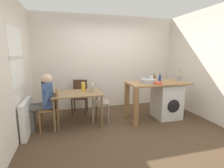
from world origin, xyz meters
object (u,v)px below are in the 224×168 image
(chair_opposite, at_px, (98,100))
(washing_machine, at_px, (166,101))
(vase, at_px, (83,87))
(dining_table, at_px, (77,97))
(chair_spare_by_wall, at_px, (80,94))
(bottle_clear_small, at_px, (160,78))
(utensil_crock, at_px, (179,78))
(bottle_squat_brown, at_px, (154,78))
(mixing_bowl, at_px, (158,83))
(chair_person_seat, at_px, (52,106))
(bottle_tall_green, at_px, (152,78))
(seated_person, at_px, (44,99))

(chair_opposite, distance_m, washing_machine, 1.75)
(vase, bearing_deg, dining_table, -146.31)
(chair_spare_by_wall, xyz_separation_m, bottle_clear_small, (1.94, -0.83, 0.50))
(chair_spare_by_wall, relative_size, utensil_crock, 3.00)
(dining_table, xyz_separation_m, utensil_crock, (2.57, -0.13, 0.35))
(bottle_clear_small, xyz_separation_m, utensil_crock, (0.51, -0.07, -0.02))
(bottle_squat_brown, bearing_deg, utensil_crock, -18.32)
(chair_opposite, distance_m, bottle_squat_brown, 1.57)
(dining_table, relative_size, mixing_bowl, 5.72)
(chair_spare_by_wall, height_order, utensil_crock, utensil_crock)
(dining_table, xyz_separation_m, chair_opposite, (0.48, 0.06, -0.14))
(chair_person_seat, relative_size, chair_opposite, 1.00)
(chair_opposite, height_order, utensil_crock, utensil_crock)
(dining_table, height_order, bottle_tall_green, bottle_tall_green)
(bottle_tall_green, relative_size, bottle_clear_small, 0.89)
(chair_person_seat, xyz_separation_m, utensil_crock, (3.12, -0.03, 0.48))
(washing_machine, xyz_separation_m, utensil_crock, (0.37, 0.05, 0.56))
(chair_spare_by_wall, distance_m, bottle_tall_green, 1.97)
(chair_person_seat, xyz_separation_m, washing_machine, (2.75, -0.09, -0.08))
(utensil_crock, bearing_deg, seated_person, 179.57)
(chair_opposite, distance_m, vase, 0.47)
(chair_person_seat, height_order, vase, vase)
(bottle_clear_small, bearing_deg, vase, 175.30)
(washing_machine, xyz_separation_m, bottle_clear_small, (-0.15, 0.12, 0.58))
(dining_table, distance_m, bottle_squat_brown, 2.00)
(dining_table, distance_m, chair_person_seat, 0.57)
(washing_machine, distance_m, mixing_bowl, 0.67)
(utensil_crock, bearing_deg, chair_opposite, 174.71)
(chair_opposite, relative_size, bottle_squat_brown, 4.96)
(chair_person_seat, xyz_separation_m, mixing_bowl, (2.37, -0.28, 0.44))
(washing_machine, bearing_deg, utensil_crock, 8.10)
(dining_table, relative_size, chair_spare_by_wall, 1.22)
(dining_table, height_order, seated_person, seated_person)
(dining_table, distance_m, chair_spare_by_wall, 0.79)
(bottle_squat_brown, height_order, bottle_clear_small, bottle_clear_small)
(dining_table, height_order, mixing_bowl, mixing_bowl)
(chair_opposite, height_order, bottle_squat_brown, bottle_squat_brown)
(bottle_clear_small, bearing_deg, washing_machine, -40.24)
(washing_machine, relative_size, mixing_bowl, 4.47)
(mixing_bowl, height_order, utensil_crock, utensil_crock)
(seated_person, xyz_separation_m, bottle_squat_brown, (2.68, 0.18, 0.33))
(utensil_crock, bearing_deg, dining_table, 177.13)
(bottle_tall_green, distance_m, bottle_clear_small, 0.22)
(seated_person, height_order, utensil_crock, utensil_crock)
(washing_machine, height_order, mixing_bowl, mixing_bowl)
(chair_spare_by_wall, relative_size, bottle_squat_brown, 4.96)
(bottle_clear_small, xyz_separation_m, vase, (-1.91, 0.16, -0.16))
(mixing_bowl, distance_m, utensil_crock, 0.79)
(chair_spare_by_wall, height_order, washing_machine, chair_spare_by_wall)
(chair_person_seat, bearing_deg, washing_machine, -94.58)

